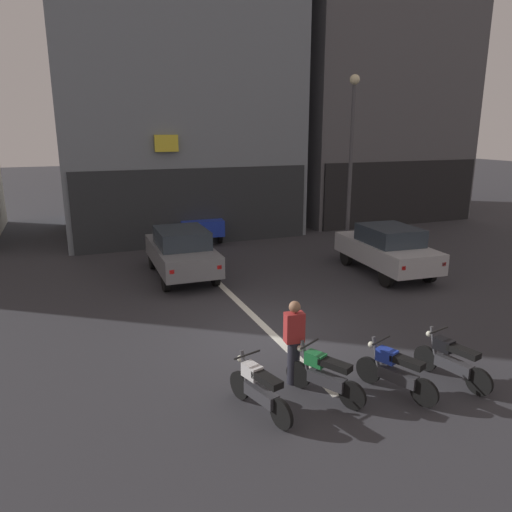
% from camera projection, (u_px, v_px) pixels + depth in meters
% --- Properties ---
extents(ground_plane, '(120.00, 120.00, 0.00)m').
position_uv_depth(ground_plane, '(272.00, 334.00, 11.51)').
color(ground_plane, '#333338').
extents(lane_centre_line, '(0.20, 18.00, 0.01)m').
position_uv_depth(lane_centre_line, '(204.00, 268.00, 16.90)').
color(lane_centre_line, silver).
rests_on(lane_centre_line, ground).
extents(building_mid_block, '(10.27, 10.01, 20.94)m').
position_uv_depth(building_mid_block, '(163.00, 1.00, 22.16)').
color(building_mid_block, gray).
rests_on(building_mid_block, ground).
extents(building_far_right, '(9.34, 9.02, 20.02)m').
position_uv_depth(building_far_right, '(361.00, 29.00, 26.14)').
color(building_far_right, '#56565B').
rests_on(building_far_right, ground).
extents(car_grey_crossing_near, '(1.86, 4.14, 1.64)m').
position_uv_depth(car_grey_crossing_near, '(181.00, 251.00, 15.74)').
color(car_grey_crossing_near, black).
rests_on(car_grey_crossing_near, ground).
extents(car_silver_parked_kerbside, '(2.05, 4.22, 1.64)m').
position_uv_depth(car_silver_parked_kerbside, '(387.00, 248.00, 16.11)').
color(car_silver_parked_kerbside, black).
rests_on(car_silver_parked_kerbside, ground).
extents(car_blue_down_street, '(2.28, 4.29, 1.64)m').
position_uv_depth(car_blue_down_street, '(197.00, 218.00, 21.57)').
color(car_blue_down_street, black).
rests_on(car_blue_down_street, ground).
extents(street_lamp, '(0.36, 0.36, 6.62)m').
position_uv_depth(street_lamp, '(351.00, 149.00, 17.60)').
color(street_lamp, '#47474C').
rests_on(street_lamp, ground).
extents(motorcycle_white_row_leftmost, '(0.63, 1.62, 0.98)m').
position_uv_depth(motorcycle_white_row_leftmost, '(259.00, 388.00, 8.22)').
color(motorcycle_white_row_leftmost, black).
rests_on(motorcycle_white_row_leftmost, ground).
extents(motorcycle_green_row_left_mid, '(0.84, 1.51, 0.98)m').
position_uv_depth(motorcycle_green_row_left_mid, '(324.00, 374.00, 8.68)').
color(motorcycle_green_row_left_mid, black).
rests_on(motorcycle_green_row_left_mid, ground).
extents(motorcycle_blue_row_centre, '(0.74, 1.57, 0.98)m').
position_uv_depth(motorcycle_blue_row_centre, '(395.00, 371.00, 8.81)').
color(motorcycle_blue_row_centre, black).
rests_on(motorcycle_blue_row_centre, ground).
extents(motorcycle_black_row_right_mid, '(0.57, 1.64, 0.98)m').
position_uv_depth(motorcycle_black_row_right_mid, '(451.00, 360.00, 9.23)').
color(motorcycle_black_row_right_mid, black).
rests_on(motorcycle_black_row_right_mid, ground).
extents(person_by_motorcycles, '(0.38, 0.25, 1.67)m').
position_uv_depth(person_by_motorcycles, '(294.00, 342.00, 9.08)').
color(person_by_motorcycles, '#23232D').
rests_on(person_by_motorcycles, ground).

